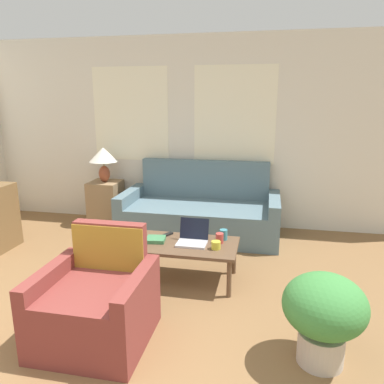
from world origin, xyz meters
name	(u,v)px	position (x,y,z in m)	size (l,w,h in m)	color
wall_back	(188,132)	(0.00, 3.78, 1.31)	(6.91, 0.06, 2.60)	silver
couch	(200,214)	(0.27, 3.30, 0.27)	(2.04, 0.94, 0.94)	slate
armchair	(98,304)	(-0.08, 0.93, 0.27)	(0.78, 0.75, 0.82)	brown
side_table	(106,202)	(-1.14, 3.46, 0.31)	(0.42, 0.42, 0.62)	#937551
table_lamp	(103,158)	(-1.14, 3.46, 0.96)	(0.40, 0.40, 0.49)	brown
coffee_table	(182,247)	(0.33, 1.96, 0.35)	(1.09, 0.59, 0.39)	brown
laptop	(193,238)	(0.43, 1.99, 0.44)	(0.29, 0.27, 0.22)	#B7B7BC
cup_navy	(216,245)	(0.68, 1.88, 0.43)	(0.09, 0.09, 0.08)	gold
cup_yellow	(223,235)	(0.72, 2.14, 0.44)	(0.08, 0.08, 0.10)	teal
cup_white	(220,238)	(0.69, 2.04, 0.44)	(0.08, 0.08, 0.10)	#B23D38
book_red	(156,239)	(0.06, 1.96, 0.41)	(0.20, 0.20, 0.04)	#3D7A4C
tv_remote	(167,235)	(0.13, 2.13, 0.40)	(0.11, 0.15, 0.02)	black
potted_plant	(324,312)	(1.53, 0.96, 0.39)	(0.56, 0.56, 0.64)	#BCB2A3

